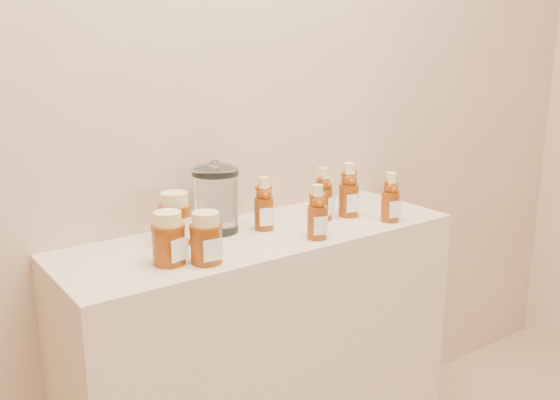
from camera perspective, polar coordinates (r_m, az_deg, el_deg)
wall_back at (r=1.91m, az=-5.22°, el=11.49°), size 3.50×0.02×2.70m
display_table at (r=2.01m, az=-1.59°, el=-15.36°), size 1.20×0.40×0.90m
bear_bottle_back_left at (r=1.83m, az=-1.49°, el=0.01°), size 0.08×0.08×0.18m
bear_bottle_back_mid at (r=1.94m, az=3.94°, el=0.89°), size 0.08×0.08×0.19m
bear_bottle_back_right at (r=1.98m, az=6.31°, el=1.26°), size 0.08×0.08×0.19m
bear_bottle_front_left at (r=1.76m, az=3.43°, el=-0.77°), size 0.08×0.08×0.18m
bear_bottle_front_right at (r=1.94m, az=10.08°, el=0.55°), size 0.07×0.07×0.17m
honey_jar_left at (r=1.59m, az=-10.17°, el=-3.43°), size 0.10×0.10×0.14m
honey_jar_back at (r=1.74m, az=-9.55°, el=-1.63°), size 0.11×0.11×0.14m
honey_jar_front at (r=1.58m, az=-6.78°, el=-3.43°), size 0.09×0.09×0.13m
glass_canister at (r=1.82m, az=-5.87°, el=0.27°), size 0.17×0.17×0.21m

